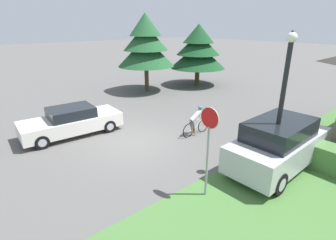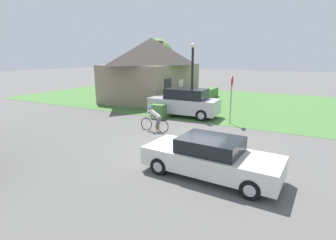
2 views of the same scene
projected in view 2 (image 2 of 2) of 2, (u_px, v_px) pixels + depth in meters
The scene contains 10 objects.
ground_plane at pixel (193, 145), 12.02m from camera, with size 140.00×140.00×0.00m, color #5B5956.
grass_verge_right at pixel (204, 101), 24.17m from camera, with size 16.00×36.00×0.01m, color #477538.
cottage_house at pixel (152, 68), 24.22m from camera, with size 9.49×6.49×5.63m.
hedge_row at pixel (192, 100), 21.90m from camera, with size 11.69×0.90×0.92m, color #4C7A3D.
sedan_left_lane at pixel (211, 158), 8.79m from camera, with size 2.04×4.65×1.35m.
cyclist at pixel (154, 119), 14.15m from camera, with size 0.44×1.73×1.40m.
parked_suv_right at pixel (184, 103), 17.63m from camera, with size 2.04×4.68×1.88m.
stop_sign at pixel (231, 91), 15.41m from camera, with size 0.64×0.07×2.88m.
street_lamp at pixel (192, 74), 17.03m from camera, with size 0.32×0.32×4.88m.
deciduous_tree_right at pixel (157, 58), 30.21m from camera, with size 4.02×4.02×5.97m.
Camera 2 is at (-10.59, -4.39, 3.96)m, focal length 28.00 mm.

